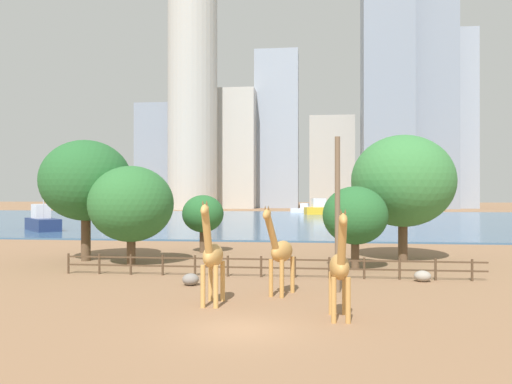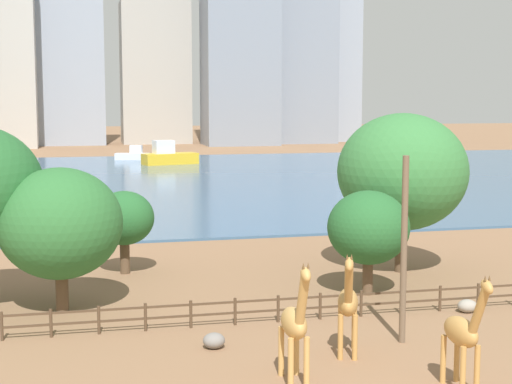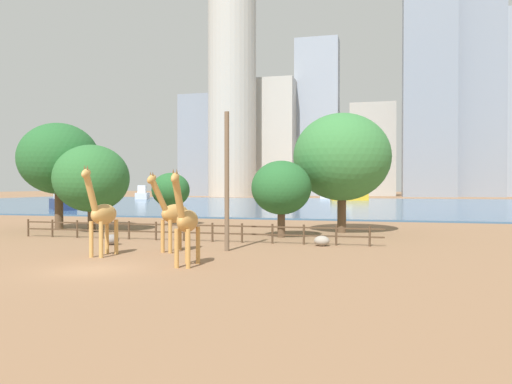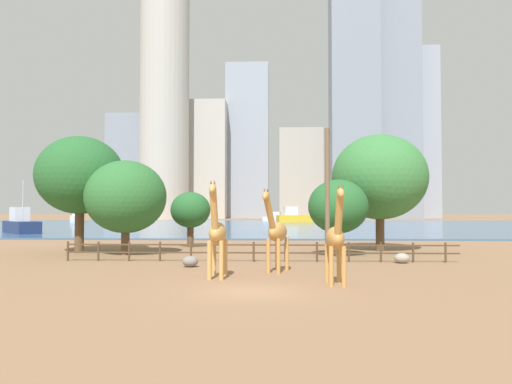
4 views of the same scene
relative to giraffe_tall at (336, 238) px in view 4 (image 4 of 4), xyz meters
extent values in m
plane|color=#8C6647|center=(-3.83, 78.02, -2.17)|extent=(400.00, 400.00, 0.00)
cube|color=#3D6084|center=(-3.83, 75.02, -2.07)|extent=(180.00, 86.00, 0.20)
cylinder|color=#C18C47|center=(0.30, -0.53, -1.25)|extent=(0.22, 0.22, 1.83)
cylinder|color=#C18C47|center=(-0.26, -0.55, -1.25)|extent=(0.22, 0.22, 1.83)
cylinder|color=#C18C47|center=(0.25, 0.89, -1.25)|extent=(0.22, 0.22, 1.83)
cylinder|color=#C18C47|center=(-0.31, 0.87, -1.25)|extent=(0.22, 0.22, 1.83)
ellipsoid|color=#C18C47|center=(-0.01, 0.17, -0.01)|extent=(0.88, 2.05, 1.06)
cylinder|color=#C18C47|center=(0.04, -1.01, 1.12)|extent=(0.37, 1.16, 1.98)
ellipsoid|color=#C18C47|center=(0.05, -1.44, 2.03)|extent=(0.35, 0.78, 0.66)
cone|color=brown|center=(0.13, -1.44, 2.34)|extent=(0.10, 0.10, 0.19)
cone|color=brown|center=(-0.03, -1.44, 2.34)|extent=(0.10, 0.10, 0.19)
cylinder|color=tan|center=(-5.46, 1.48, -1.20)|extent=(0.23, 0.23, 1.94)
cylinder|color=tan|center=(-6.06, 1.50, -1.20)|extent=(0.23, 0.23, 1.94)
cylinder|color=tan|center=(-5.41, 2.98, -1.20)|extent=(0.23, 0.23, 1.94)
cylinder|color=tan|center=(-6.01, 3.00, -1.20)|extent=(0.23, 0.23, 1.94)
ellipsoid|color=tan|center=(-5.73, 2.24, 0.11)|extent=(0.92, 2.16, 1.12)
cylinder|color=tan|center=(-5.77, 1.03, 1.32)|extent=(0.38, 1.14, 2.11)
ellipsoid|color=tan|center=(-5.78, 0.62, 2.31)|extent=(0.37, 0.82, 0.68)
cone|color=brown|center=(-5.70, 0.62, 2.64)|extent=(0.10, 0.10, 0.20)
cone|color=brown|center=(-5.87, 0.63, 2.64)|extent=(0.10, 0.10, 0.20)
cylinder|color=#C18C47|center=(-2.63, 4.05, -1.22)|extent=(0.28, 0.28, 1.89)
cylinder|color=#C18C47|center=(-3.18, 4.24, -1.22)|extent=(0.28, 0.28, 1.89)
cylinder|color=#C18C47|center=(-2.15, 5.43, -1.22)|extent=(0.28, 0.28, 1.89)
cylinder|color=#C18C47|center=(-2.70, 5.62, -1.22)|extent=(0.28, 0.28, 1.89)
ellipsoid|color=#C18C47|center=(-2.66, 4.83, 0.05)|extent=(1.47, 2.24, 1.09)
cylinder|color=#C18C47|center=(-3.10, 3.58, 1.15)|extent=(0.77, 1.42, 1.95)
ellipsoid|color=#C18C47|center=(-3.28, 3.06, 2.04)|extent=(0.58, 0.87, 0.73)
cone|color=brown|center=(-3.20, 3.03, 2.36)|extent=(0.13, 0.13, 0.20)
cone|color=brown|center=(-3.36, 3.09, 2.36)|extent=(0.13, 0.13, 0.20)
cylinder|color=brown|center=(0.20, 5.78, 1.92)|extent=(0.28, 0.28, 8.18)
ellipsoid|color=gray|center=(5.34, 9.51, -1.84)|extent=(0.98, 0.87, 0.65)
ellipsoid|color=gray|center=(-7.94, 6.84, -1.83)|extent=(0.95, 0.90, 0.67)
cylinder|color=#4C3826|center=(-16.83, 10.02, -1.52)|extent=(0.14, 0.14, 1.30)
cylinder|color=#4C3826|center=(-14.73, 10.02, -1.52)|extent=(0.14, 0.14, 1.30)
cylinder|color=#4C3826|center=(-12.64, 10.02, -1.52)|extent=(0.14, 0.14, 1.30)
cylinder|color=#4C3826|center=(-10.55, 10.02, -1.52)|extent=(0.14, 0.14, 1.30)
cylinder|color=#4C3826|center=(-8.45, 10.02, -1.52)|extent=(0.14, 0.14, 1.30)
cylinder|color=#4C3826|center=(-6.36, 10.02, -1.52)|extent=(0.14, 0.14, 1.30)
cylinder|color=#4C3826|center=(-4.26, 10.02, -1.52)|extent=(0.14, 0.14, 1.30)
cylinder|color=#4C3826|center=(-2.17, 10.02, -1.52)|extent=(0.14, 0.14, 1.30)
cylinder|color=#4C3826|center=(-0.08, 10.02, -1.52)|extent=(0.14, 0.14, 1.30)
cylinder|color=#4C3826|center=(2.02, 10.02, -1.52)|extent=(0.14, 0.14, 1.30)
cylinder|color=#4C3826|center=(4.11, 10.02, -1.52)|extent=(0.14, 0.14, 1.30)
cylinder|color=#4C3826|center=(6.20, 10.02, -1.52)|extent=(0.14, 0.14, 1.30)
cylinder|color=#4C3826|center=(8.30, 10.02, -1.52)|extent=(0.14, 0.14, 1.30)
cube|color=#4C3826|center=(-3.83, 10.02, -1.06)|extent=(26.10, 0.08, 0.10)
cube|color=#4C3826|center=(-3.83, 10.02, -1.58)|extent=(26.10, 0.08, 0.10)
cylinder|color=brown|center=(1.82, 14.04, -1.21)|extent=(0.56, 0.56, 1.91)
ellipsoid|color=#26602D|center=(1.82, 14.04, 1.52)|extent=(4.44, 4.44, 4.00)
cylinder|color=brown|center=(-10.65, 22.28, -1.19)|extent=(0.59, 0.59, 1.95)
ellipsoid|color=#26602D|center=(-10.65, 22.28, 1.24)|extent=(3.64, 3.64, 3.28)
cylinder|color=brown|center=(-18.47, 16.02, -0.45)|extent=(0.72, 0.72, 3.44)
ellipsoid|color=#26602D|center=(-18.47, 16.02, 4.04)|extent=(6.91, 6.91, 6.22)
cylinder|color=brown|center=(5.87, 18.91, -0.66)|extent=(0.71, 0.71, 3.00)
ellipsoid|color=#387A3D|center=(5.87, 18.91, 4.00)|extent=(7.90, 7.90, 7.11)
cylinder|color=brown|center=(-14.28, 14.50, -1.19)|extent=(0.64, 0.64, 1.96)
ellipsoid|color=#2D6B33|center=(-14.28, 14.50, 2.27)|extent=(6.18, 6.18, 5.56)
cube|color=silver|center=(-3.65, 109.05, -1.40)|extent=(5.96, 3.36, 1.13)
cube|color=silver|center=(-2.97, 108.87, -0.16)|extent=(2.30, 1.81, 1.35)
cube|color=gold|center=(1.54, 98.65, -1.10)|extent=(9.17, 5.22, 1.73)
cube|color=silver|center=(0.49, 98.37, 0.81)|extent=(3.54, 2.80, 2.08)
cube|color=navy|center=(-37.39, 43.14, -1.16)|extent=(7.59, 7.83, 1.61)
cube|color=silver|center=(-38.07, 43.87, 0.60)|extent=(3.38, 3.43, 1.93)
cylinder|color=silver|center=(-37.11, 42.85, 2.45)|extent=(0.17, 0.17, 5.62)
cube|color=silver|center=(-52.01, 97.68, -1.14)|extent=(5.66, 8.76, 1.65)
cube|color=silver|center=(-51.65, 96.71, 0.67)|extent=(2.89, 3.47, 1.98)
cube|color=#939EAD|center=(-13.72, 159.13, 26.14)|extent=(15.56, 8.73, 56.61)
cube|color=#939EAD|center=(50.30, 164.19, 29.04)|extent=(11.03, 15.53, 62.41)
cube|color=#ADA89E|center=(5.99, 161.34, 14.28)|extent=(15.91, 10.25, 32.88)
cube|color=gray|center=(23.93, 150.15, 50.04)|extent=(16.43, 11.94, 104.41)
cube|color=#B7B2A8|center=(-27.76, 152.87, 18.47)|extent=(14.33, 14.03, 41.28)
cube|color=gray|center=(40.17, 157.16, 46.69)|extent=(14.69, 14.89, 97.71)
cube|color=gray|center=(-53.34, 146.39, 15.82)|extent=(15.45, 8.59, 35.97)
cylinder|color=#B7B2A8|center=(-40.24, 140.16, 42.02)|extent=(16.30, 16.30, 88.36)
camera|label=1|loc=(-1.14, -20.72, 3.02)|focal=35.00mm
camera|label=2|loc=(-13.62, -25.07, 8.43)|focal=55.00mm
camera|label=3|loc=(9.01, -22.16, 1.71)|focal=35.00mm
camera|label=4|loc=(-2.68, -23.14, 1.36)|focal=35.00mm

